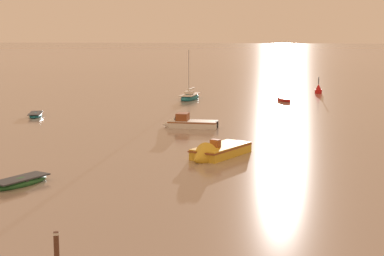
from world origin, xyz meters
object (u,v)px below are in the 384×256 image
rowboat_moored_0 (284,100)px  mooring_post_near (57,251)px  motorboat_moored_5 (214,154)px  rowboat_moored_3 (21,182)px  motorboat_moored_4 (185,124)px  sailboat_moored_0 (190,97)px  rowboat_moored_5 (36,115)px  channel_buoy (318,90)px

rowboat_moored_0 → mooring_post_near: 52.52m
motorboat_moored_5 → rowboat_moored_3: (-9.10, -8.30, -0.11)m
motorboat_moored_4 → sailboat_moored_0: sailboat_moored_0 is taller
rowboat_moored_3 → rowboat_moored_5: bearing=-134.0°
rowboat_moored_3 → rowboat_moored_5: rowboat_moored_3 is taller
channel_buoy → mooring_post_near: (-11.51, -61.05, 0.17)m
rowboat_moored_3 → mooring_post_near: bearing=54.4°
rowboat_moored_3 → rowboat_moored_5: size_ratio=1.04×
rowboat_moored_3 → mooring_post_near: mooring_post_near is taller
motorboat_moored_4 → motorboat_moored_5: (3.84, -12.02, -0.01)m
motorboat_moored_4 → motorboat_moored_5: bearing=110.6°
motorboat_moored_5 → channel_buoy: size_ratio=2.45×
rowboat_moored_3 → sailboat_moored_0: sailboat_moored_0 is taller
motorboat_moored_5 → sailboat_moored_0: size_ratio=0.93×
mooring_post_near → motorboat_moored_4: bearing=91.4°
channel_buoy → mooring_post_near: size_ratio=1.60×
rowboat_moored_0 → rowboat_moored_3: rowboat_moored_0 is taller
rowboat_moored_3 → rowboat_moored_5: 26.42m
motorboat_moored_5 → sailboat_moored_0: sailboat_moored_0 is taller
motorboat_moored_4 → mooring_post_near: (0.77, -30.90, 0.36)m
motorboat_moored_4 → channel_buoy: bearing=-109.3°
mooring_post_near → sailboat_moored_0: bearing=94.1°
motorboat_moored_5 → rowboat_moored_5: size_ratio=1.66×
rowboat_moored_3 → rowboat_moored_0: bearing=-172.9°
rowboat_moored_0 → motorboat_moored_5: 33.40m
sailboat_moored_0 → rowboat_moored_5: size_ratio=1.78×
rowboat_moored_3 → rowboat_moored_5: (-9.58, 24.63, -0.01)m
motorboat_moored_4 → motorboat_moored_5: 12.62m
sailboat_moored_0 → mooring_post_near: (3.70, -52.02, 0.36)m
rowboat_moored_3 → motorboat_moored_4: bearing=-169.8°
rowboat_moored_5 → rowboat_moored_0: bearing=-69.2°
motorboat_moored_4 → rowboat_moored_3: size_ratio=1.34×
channel_buoy → motorboat_moored_4: bearing=-112.2°
motorboat_moored_4 → channel_buoy: size_ratio=2.06×
sailboat_moored_0 → rowboat_moored_5: sailboat_moored_0 is taller
motorboat_moored_5 → rowboat_moored_5: 24.81m
rowboat_moored_0 → channel_buoy: bearing=-47.4°
motorboat_moored_5 → mooring_post_near: 19.13m
rowboat_moored_5 → channel_buoy: size_ratio=1.47×
rowboat_moored_5 → motorboat_moored_4: bearing=-121.8°
motorboat_moored_5 → channel_buoy: 43.01m
motorboat_moored_5 → rowboat_moored_5: (-18.68, 16.33, -0.11)m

